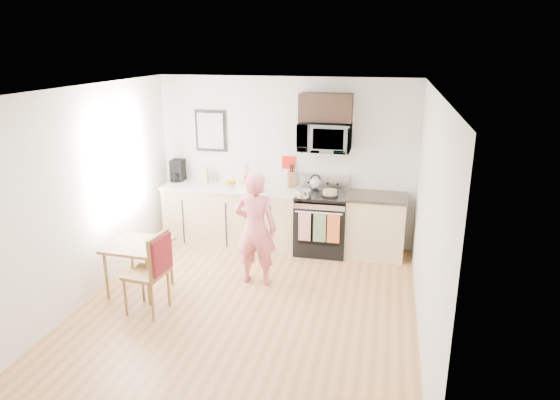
% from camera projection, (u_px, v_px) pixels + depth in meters
% --- Properties ---
extents(floor, '(4.60, 4.60, 0.00)m').
position_uv_depth(floor, '(246.00, 310.00, 5.99)').
color(floor, olive).
rests_on(floor, ground).
extents(back_wall, '(4.00, 0.04, 2.60)m').
position_uv_depth(back_wall, '(285.00, 162.00, 7.75)').
color(back_wall, white).
rests_on(back_wall, floor).
extents(front_wall, '(4.00, 0.04, 2.60)m').
position_uv_depth(front_wall, '(150.00, 308.00, 3.46)').
color(front_wall, white).
rests_on(front_wall, floor).
extents(left_wall, '(0.04, 4.60, 2.60)m').
position_uv_depth(left_wall, '(85.00, 196.00, 6.02)').
color(left_wall, white).
rests_on(left_wall, floor).
extents(right_wall, '(0.04, 4.60, 2.60)m').
position_uv_depth(right_wall, '(428.00, 220.00, 5.19)').
color(right_wall, white).
rests_on(right_wall, floor).
extents(ceiling, '(4.00, 4.60, 0.04)m').
position_uv_depth(ceiling, '(241.00, 89.00, 5.22)').
color(ceiling, white).
rests_on(ceiling, back_wall).
extents(window, '(0.06, 1.40, 1.50)m').
position_uv_depth(window, '(119.00, 162.00, 6.68)').
color(window, silver).
rests_on(window, left_wall).
extents(cabinet_left, '(2.10, 0.60, 0.90)m').
position_uv_depth(cabinet_left, '(232.00, 216.00, 7.89)').
color(cabinet_left, tan).
rests_on(cabinet_left, floor).
extents(countertop_left, '(2.14, 0.64, 0.04)m').
position_uv_depth(countertop_left, '(231.00, 188.00, 7.75)').
color(countertop_left, silver).
rests_on(countertop_left, cabinet_left).
extents(cabinet_right, '(0.84, 0.60, 0.90)m').
position_uv_depth(cabinet_right, '(375.00, 227.00, 7.43)').
color(cabinet_right, tan).
rests_on(cabinet_right, floor).
extents(countertop_right, '(0.88, 0.64, 0.04)m').
position_uv_depth(countertop_right, '(377.00, 197.00, 7.29)').
color(countertop_right, black).
rests_on(countertop_right, cabinet_right).
extents(range, '(0.76, 0.70, 1.16)m').
position_uv_depth(range, '(321.00, 224.00, 7.57)').
color(range, black).
rests_on(range, floor).
extents(microwave, '(0.76, 0.51, 0.42)m').
position_uv_depth(microwave, '(325.00, 137.00, 7.28)').
color(microwave, silver).
rests_on(microwave, back_wall).
extents(upper_cabinet, '(0.76, 0.35, 0.40)m').
position_uv_depth(upper_cabinet, '(326.00, 107.00, 7.19)').
color(upper_cabinet, black).
rests_on(upper_cabinet, back_wall).
extents(wall_art, '(0.50, 0.04, 0.65)m').
position_uv_depth(wall_art, '(211.00, 131.00, 7.84)').
color(wall_art, black).
rests_on(wall_art, back_wall).
extents(wall_trivet, '(0.20, 0.02, 0.20)m').
position_uv_depth(wall_trivet, '(288.00, 162.00, 7.72)').
color(wall_trivet, red).
rests_on(wall_trivet, back_wall).
extents(person, '(0.56, 0.37, 1.52)m').
position_uv_depth(person, '(255.00, 229.00, 6.48)').
color(person, '#BA334D').
rests_on(person, floor).
extents(dining_table, '(0.70, 0.70, 0.66)m').
position_uv_depth(dining_table, '(138.00, 249.00, 6.27)').
color(dining_table, brown).
rests_on(dining_table, floor).
extents(chair, '(0.51, 0.47, 1.01)m').
position_uv_depth(chair, '(155.00, 263.00, 5.74)').
color(chair, brown).
rests_on(chair, floor).
extents(knife_block, '(0.16, 0.18, 0.24)m').
position_uv_depth(knife_block, '(291.00, 179.00, 7.68)').
color(knife_block, brown).
rests_on(knife_block, countertop_left).
extents(utensil_crock, '(0.12, 0.12, 0.36)m').
position_uv_depth(utensil_crock, '(248.00, 176.00, 7.79)').
color(utensil_crock, red).
rests_on(utensil_crock, countertop_left).
extents(fruit_bowl, '(0.27, 0.27, 0.10)m').
position_uv_depth(fruit_bowl, '(231.00, 184.00, 7.75)').
color(fruit_bowl, silver).
rests_on(fruit_bowl, countertop_left).
extents(milk_carton, '(0.09, 0.09, 0.24)m').
position_uv_depth(milk_carton, '(205.00, 175.00, 7.93)').
color(milk_carton, tan).
rests_on(milk_carton, countertop_left).
extents(coffee_maker, '(0.20, 0.29, 0.34)m').
position_uv_depth(coffee_maker, '(177.00, 171.00, 8.03)').
color(coffee_maker, black).
rests_on(coffee_maker, countertop_left).
extents(bread_bag, '(0.36, 0.24, 0.12)m').
position_uv_depth(bread_bag, '(247.00, 188.00, 7.45)').
color(bread_bag, tan).
rests_on(bread_bag, countertop_left).
extents(cake, '(0.25, 0.25, 0.08)m').
position_uv_depth(cake, '(330.00, 193.00, 7.33)').
color(cake, black).
rests_on(cake, range).
extents(kettle, '(0.18, 0.18, 0.23)m').
position_uv_depth(kettle, '(315.00, 183.00, 7.64)').
color(kettle, silver).
rests_on(kettle, range).
extents(pot, '(0.22, 0.36, 0.11)m').
position_uv_depth(pot, '(304.00, 193.00, 7.25)').
color(pot, silver).
rests_on(pot, range).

